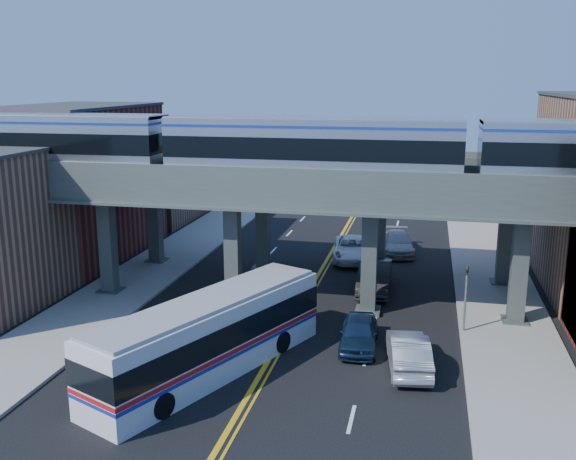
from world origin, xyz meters
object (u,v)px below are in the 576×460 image
at_px(transit_train, 312,147).
at_px(car_lane_c, 352,249).
at_px(transit_bus, 210,336).
at_px(car_lane_d, 398,243).
at_px(traffic_signal, 466,292).
at_px(car_lane_b, 375,277).
at_px(stop_sign, 286,308).
at_px(car_parked_curb, 408,352).
at_px(car_lane_a, 359,333).

relative_size(transit_train, car_lane_c, 8.46).
distance_m(transit_bus, car_lane_d, 23.81).
height_order(traffic_signal, car_lane_b, traffic_signal).
relative_size(traffic_signal, car_lane_b, 0.73).
height_order(car_lane_c, car_lane_d, car_lane_c).
relative_size(stop_sign, car_parked_curb, 0.53).
bearing_deg(traffic_signal, car_lane_b, 131.04).
xyz_separation_m(car_lane_b, car_lane_d, (0.97, 9.54, -0.14)).
xyz_separation_m(traffic_signal, car_lane_c, (-7.40, 12.93, -1.48)).
distance_m(car_lane_c, car_parked_curb, 18.48).
distance_m(car_lane_a, car_lane_d, 18.50).
bearing_deg(transit_train, transit_bus, -107.67).
bearing_deg(car_lane_c, car_lane_b, -78.14).
bearing_deg(transit_bus, transit_train, 6.38).
xyz_separation_m(transit_train, car_lane_b, (3.39, 3.94, -8.46)).
height_order(transit_bus, car_lane_b, transit_bus).
distance_m(transit_train, traffic_signal, 11.29).
bearing_deg(car_lane_b, traffic_signal, -50.23).
xyz_separation_m(transit_train, car_parked_curb, (5.85, -6.93, -8.56)).
xyz_separation_m(traffic_signal, transit_bus, (-11.48, -7.17, -0.58)).
distance_m(traffic_signal, car_lane_d, 16.11).
height_order(traffic_signal, car_lane_a, traffic_signal).
distance_m(transit_bus, car_parked_curb, 9.10).
xyz_separation_m(stop_sign, car_lane_c, (1.50, 15.93, -0.93)).
bearing_deg(stop_sign, transit_train, 86.04).
bearing_deg(car_lane_a, transit_train, 121.21).
distance_m(stop_sign, traffic_signal, 9.41).
xyz_separation_m(transit_bus, car_lane_a, (6.29, 4.18, -0.95)).
bearing_deg(traffic_signal, car_lane_c, 119.77).
relative_size(transit_train, stop_sign, 19.09).
bearing_deg(transit_train, car_lane_c, 83.98).
height_order(transit_train, car_parked_curb, transit_train).
bearing_deg(car_lane_a, car_parked_curb, -40.78).
relative_size(traffic_signal, transit_bus, 0.31).
height_order(traffic_signal, car_lane_d, traffic_signal).
distance_m(traffic_signal, car_parked_curb, 5.81).
bearing_deg(stop_sign, traffic_signal, 18.63).
bearing_deg(car_lane_b, car_lane_d, 82.95).
bearing_deg(car_lane_b, transit_train, -131.96).
bearing_deg(stop_sign, car_lane_c, 84.62).
height_order(transit_bus, car_lane_c, transit_bus).
xyz_separation_m(car_lane_c, car_lane_d, (3.20, 2.54, -0.03)).
bearing_deg(transit_bus, stop_sign, -7.63).
xyz_separation_m(transit_bus, car_parked_curb, (8.78, 2.24, -0.90)).
bearing_deg(car_parked_curb, traffic_signal, -126.37).
relative_size(transit_train, car_lane_a, 11.16).
bearing_deg(car_parked_curb, car_lane_d, -93.47).
relative_size(traffic_signal, car_lane_c, 0.69).
bearing_deg(transit_bus, car_lane_c, 12.60).
xyz_separation_m(car_lane_a, car_lane_d, (0.98, 18.47, 0.03)).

